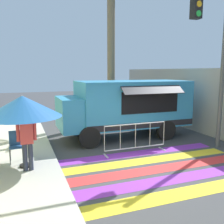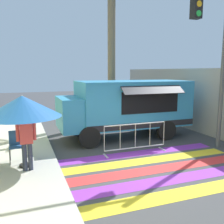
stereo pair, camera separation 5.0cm
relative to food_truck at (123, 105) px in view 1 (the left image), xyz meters
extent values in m
plane|color=#424244|center=(-0.60, -3.36, -1.44)|extent=(60.00, 60.00, 0.00)
cube|color=#A39E93|center=(3.84, -0.36, 0.07)|extent=(0.20, 16.00, 3.03)
cube|color=yellow|center=(-0.60, -5.22, -1.43)|extent=(6.40, 0.56, 0.01)
cube|color=purple|center=(-0.60, -4.46, -1.43)|extent=(6.40, 0.56, 0.01)
cube|color=red|center=(-0.60, -3.70, -1.43)|extent=(6.40, 0.56, 0.01)
cube|color=yellow|center=(-0.60, -2.94, -1.43)|extent=(6.40, 0.56, 0.01)
cube|color=purple|center=(-0.60, -2.18, -1.43)|extent=(6.40, 0.56, 0.01)
cube|color=#338CBF|center=(0.43, 0.01, 0.08)|extent=(4.76, 2.17, 1.92)
cube|color=#338CBF|center=(-1.95, 0.01, -0.23)|extent=(1.68, 2.00, 1.30)
cube|color=#1E232D|center=(-2.74, 0.01, 0.09)|extent=(0.06, 1.74, 0.49)
cube|color=black|center=(0.71, -1.10, 0.22)|extent=(2.52, 0.03, 0.87)
cube|color=black|center=(0.71, -1.30, 0.74)|extent=(2.62, 0.43, 0.31)
cube|color=black|center=(0.43, -1.09, -0.70)|extent=(4.76, 0.01, 0.24)
cylinder|color=black|center=(-1.81, -0.99, -1.02)|extent=(0.84, 0.22, 0.84)
cylinder|color=black|center=(-1.81, 1.01, -1.02)|extent=(0.84, 0.22, 0.84)
cylinder|color=black|center=(1.55, -0.99, -1.02)|extent=(0.84, 0.22, 0.84)
cylinder|color=black|center=(1.55, 1.01, -1.02)|extent=(0.84, 0.22, 0.84)
cylinder|color=#515456|center=(2.86, -2.57, 1.60)|extent=(0.16, 0.16, 6.07)
cube|color=black|center=(1.51, -2.60, 3.64)|extent=(0.32, 0.28, 0.90)
cylinder|color=#F2A519|center=(1.51, -2.74, 3.64)|extent=(0.20, 0.02, 0.20)
cylinder|color=green|center=(1.51, -2.74, 3.34)|extent=(0.20, 0.02, 0.20)
cylinder|color=black|center=(-4.14, -2.49, -1.26)|extent=(0.36, 0.36, 0.06)
cylinder|color=#B2B2B7|center=(-4.14, -2.49, -0.25)|extent=(0.04, 0.04, 2.07)
cone|color=#1E59A5|center=(-4.14, -2.49, 0.48)|extent=(2.17, 2.17, 0.60)
cylinder|color=#4C4C51|center=(-4.57, -2.22, -1.05)|extent=(0.02, 0.02, 0.47)
cylinder|color=#4C4C51|center=(-4.18, -2.22, -1.05)|extent=(0.02, 0.02, 0.47)
cylinder|color=#4C4C51|center=(-4.57, -1.83, -1.05)|extent=(0.02, 0.02, 0.47)
cylinder|color=#4C4C51|center=(-4.18, -1.83, -1.05)|extent=(0.02, 0.02, 0.47)
cube|color=#2D5999|center=(-4.37, -2.03, -0.80)|extent=(0.41, 0.41, 0.03)
cube|color=#2D5999|center=(-4.37, -1.84, -0.57)|extent=(0.41, 0.03, 0.44)
cylinder|color=#2D3347|center=(-4.16, -2.82, -0.90)|extent=(0.13, 0.13, 0.77)
cylinder|color=#2D3347|center=(-4.01, -2.82, -0.90)|extent=(0.13, 0.13, 0.77)
cube|color=#CC3F3F|center=(-4.08, -2.82, -0.20)|extent=(0.34, 0.20, 0.63)
cylinder|color=#CC3F3F|center=(-4.30, -2.82, -0.17)|extent=(0.09, 0.09, 0.53)
cylinder|color=#CC3F3F|center=(-3.86, -2.82, -0.17)|extent=(0.09, 0.09, 0.53)
sphere|color=tan|center=(-4.08, -2.82, 0.25)|extent=(0.22, 0.22, 0.22)
cylinder|color=#B7BABF|center=(-0.42, -2.09, -0.38)|extent=(2.33, 0.04, 0.04)
cylinder|color=#B7BABF|center=(-0.42, -2.09, -1.24)|extent=(2.33, 0.04, 0.04)
cylinder|color=#B7BABF|center=(-1.58, -2.09, -0.81)|extent=(0.02, 0.02, 0.86)
cylinder|color=#B7BABF|center=(-1.00, -2.09, -0.81)|extent=(0.02, 0.02, 0.86)
cylinder|color=#B7BABF|center=(-0.42, -2.09, -0.81)|extent=(0.02, 0.02, 0.86)
cylinder|color=#B7BABF|center=(0.16, -2.09, -0.81)|extent=(0.02, 0.02, 0.86)
cylinder|color=#B7BABF|center=(0.75, -2.09, -0.81)|extent=(0.02, 0.02, 0.86)
cube|color=#B7BABF|center=(-1.53, -2.09, -1.42)|extent=(0.06, 0.44, 0.03)
cube|color=#B7BABF|center=(0.70, -2.09, -1.42)|extent=(0.06, 0.44, 0.03)
cylinder|color=#7A664C|center=(0.62, 3.20, 2.25)|extent=(0.42, 0.42, 7.38)
camera|label=1|loc=(-4.21, -9.84, 1.45)|focal=40.00mm
camera|label=2|loc=(-4.17, -9.86, 1.45)|focal=40.00mm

